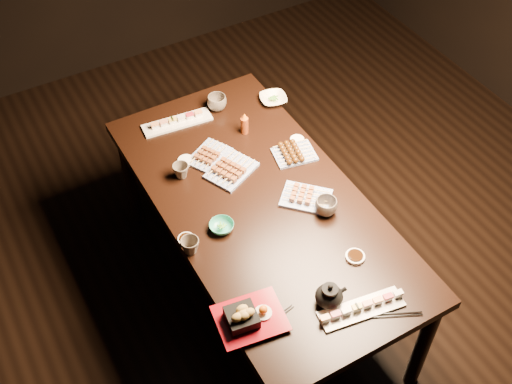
# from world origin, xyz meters

# --- Properties ---
(ground) EXTENTS (5.00, 5.00, 0.00)m
(ground) POSITION_xyz_m (0.00, 0.00, 0.00)
(ground) COLOR black
(ground) RESTS_ON ground
(dining_table) EXTENTS (1.23, 1.94, 0.75)m
(dining_table) POSITION_xyz_m (-0.40, 0.06, 0.38)
(dining_table) COLOR black
(dining_table) RESTS_ON ground
(sushi_platter_near) EXTENTS (0.38, 0.16, 0.04)m
(sushi_platter_near) POSITION_xyz_m (-0.34, -0.66, 0.77)
(sushi_platter_near) COLOR white
(sushi_platter_near) RESTS_ON dining_table
(sushi_platter_far) EXTENTS (0.38, 0.14, 0.05)m
(sushi_platter_far) POSITION_xyz_m (-0.51, 0.77, 0.77)
(sushi_platter_far) COLOR white
(sushi_platter_far) RESTS_ON dining_table
(yakitori_plate_center) EXTENTS (0.29, 0.26, 0.06)m
(yakitori_plate_center) POSITION_xyz_m (-0.43, 0.31, 0.78)
(yakitori_plate_center) COLOR #828EB6
(yakitori_plate_center) RESTS_ON dining_table
(yakitori_plate_right) EXTENTS (0.28, 0.28, 0.06)m
(yakitori_plate_right) POSITION_xyz_m (-0.21, -0.03, 0.78)
(yakitori_plate_right) COLOR #828EB6
(yakitori_plate_right) RESTS_ON dining_table
(yakitori_plate_left) EXTENTS (0.26, 0.24, 0.05)m
(yakitori_plate_left) POSITION_xyz_m (-0.48, 0.46, 0.78)
(yakitori_plate_left) COLOR #828EB6
(yakitori_plate_left) RESTS_ON dining_table
(tsukune_plate) EXTENTS (0.23, 0.19, 0.05)m
(tsukune_plate) POSITION_xyz_m (-0.10, 0.25, 0.78)
(tsukune_plate) COLOR #828EB6
(tsukune_plate) RESTS_ON dining_table
(edamame_bowl_green) EXTENTS (0.16, 0.16, 0.04)m
(edamame_bowl_green) POSITION_xyz_m (-0.64, 0.01, 0.77)
(edamame_bowl_green) COLOR teal
(edamame_bowl_green) RESTS_ON dining_table
(edamame_bowl_cream) EXTENTS (0.18, 0.18, 0.04)m
(edamame_bowl_cream) POSITION_xyz_m (0.03, 0.68, 0.77)
(edamame_bowl_cream) COLOR #F2E2C6
(edamame_bowl_cream) RESTS_ON dining_table
(tempura_tray) EXTENTS (0.31, 0.26, 0.10)m
(tempura_tray) POSITION_xyz_m (-0.77, -0.48, 0.80)
(tempura_tray) COLOR black
(tempura_tray) RESTS_ON dining_table
(teacup_near_left) EXTENTS (0.09, 0.09, 0.08)m
(teacup_near_left) POSITION_xyz_m (-0.82, -0.04, 0.79)
(teacup_near_left) COLOR brown
(teacup_near_left) RESTS_ON dining_table
(teacup_mid_right) EXTENTS (0.12, 0.12, 0.08)m
(teacup_mid_right) POSITION_xyz_m (-0.17, -0.15, 0.79)
(teacup_mid_right) COLOR brown
(teacup_mid_right) RESTS_ON dining_table
(teacup_far_left) EXTENTS (0.10, 0.10, 0.08)m
(teacup_far_left) POSITION_xyz_m (-0.66, 0.40, 0.79)
(teacup_far_left) COLOR brown
(teacup_far_left) RESTS_ON dining_table
(teacup_far_right) EXTENTS (0.15, 0.15, 0.08)m
(teacup_far_right) POSITION_xyz_m (-0.27, 0.78, 0.79)
(teacup_far_right) COLOR brown
(teacup_far_right) RESTS_ON dining_table
(teapot) EXTENTS (0.16, 0.16, 0.12)m
(teapot) POSITION_xyz_m (-0.44, -0.56, 0.81)
(teapot) COLOR black
(teapot) RESTS_ON dining_table
(condiment_bottle) EXTENTS (0.04, 0.04, 0.13)m
(condiment_bottle) POSITION_xyz_m (-0.23, 0.53, 0.81)
(condiment_bottle) COLOR maroon
(condiment_bottle) RESTS_ON dining_table
(sauce_dish_west) EXTENTS (0.10, 0.10, 0.01)m
(sauce_dish_west) POSITION_xyz_m (-0.81, 0.03, 0.76)
(sauce_dish_west) COLOR white
(sauce_dish_west) RESTS_ON dining_table
(sauce_dish_east) EXTENTS (0.10, 0.10, 0.01)m
(sauce_dish_east) POSITION_xyz_m (-0.03, 0.34, 0.76)
(sauce_dish_east) COLOR white
(sauce_dish_east) RESTS_ON dining_table
(sauce_dish_se) EXTENTS (0.12, 0.12, 0.02)m
(sauce_dish_se) POSITION_xyz_m (-0.21, -0.43, 0.76)
(sauce_dish_se) COLOR white
(sauce_dish_se) RESTS_ON dining_table
(sauce_dish_nw) EXTENTS (0.11, 0.11, 0.01)m
(sauce_dish_nw) POSITION_xyz_m (-0.60, 0.49, 0.76)
(sauce_dish_nw) COLOR white
(sauce_dish_nw) RESTS_ON dining_table
(chopsticks_near) EXTENTS (0.20, 0.06, 0.01)m
(chopsticks_near) POSITION_xyz_m (-0.67, -0.53, 0.75)
(chopsticks_near) COLOR black
(chopsticks_near) RESTS_ON dining_table
(chopsticks_se) EXTENTS (0.22, 0.12, 0.01)m
(chopsticks_se) POSITION_xyz_m (-0.24, -0.75, 0.75)
(chopsticks_se) COLOR black
(chopsticks_se) RESTS_ON dining_table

